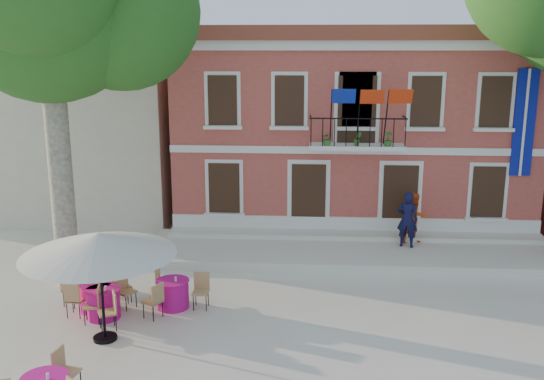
{
  "coord_description": "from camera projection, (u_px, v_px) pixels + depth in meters",
  "views": [
    {
      "loc": [
        0.41,
        -14.83,
        6.83
      ],
      "look_at": [
        -0.74,
        3.5,
        2.44
      ],
      "focal_mm": 40.0,
      "sensor_mm": 36.0,
      "label": 1
    }
  ],
  "objects": [
    {
      "name": "cafe_table_0",
      "position": [
        173.0,
        292.0,
        16.12
      ],
      "size": [
        1.62,
        1.87,
        0.95
      ],
      "color": "#C8126D",
      "rests_on": "ground"
    },
    {
      "name": "neighbor_west",
      "position": [
        83.0,
        130.0,
        26.52
      ],
      "size": [
        9.4,
        9.4,
        6.4
      ],
      "color": "beige",
      "rests_on": "ground"
    },
    {
      "name": "pedestrian_orange",
      "position": [
        415.0,
        218.0,
        20.38
      ],
      "size": [
        1.02,
        0.91,
        1.74
      ],
      "primitive_type": "imported",
      "rotation": [
        0.0,
        0.0,
        0.36
      ],
      "color": "#DC5419",
      "rests_on": "terrace"
    },
    {
      "name": "main_building",
      "position": [
        349.0,
        122.0,
        24.7
      ],
      "size": [
        13.5,
        9.59,
        7.5
      ],
      "color": "#A43E3B",
      "rests_on": "ground"
    },
    {
      "name": "pedestrian_navy",
      "position": [
        407.0,
        219.0,
        19.99
      ],
      "size": [
        0.79,
        0.63,
        1.88
      ],
      "primitive_type": "imported",
      "rotation": [
        0.0,
        0.0,
        2.84
      ],
      "color": "black",
      "rests_on": "terrace"
    },
    {
      "name": "plane_tree_west",
      "position": [
        46.0,
        1.0,
        15.9
      ],
      "size": [
        5.5,
        5.5,
        10.79
      ],
      "color": "#A59E84",
      "rests_on": "ground"
    },
    {
      "name": "cafe_table_3",
      "position": [
        96.0,
        295.0,
        15.97
      ],
      "size": [
        1.83,
        1.79,
        0.95
      ],
      "color": "#C8126D",
      "rests_on": "ground"
    },
    {
      "name": "ground",
      "position": [
        292.0,
        311.0,
        16.01
      ],
      "size": [
        90.0,
        90.0,
        0.0
      ],
      "primitive_type": "plane",
      "color": "beige",
      "rests_on": "ground"
    },
    {
      "name": "patio_umbrella",
      "position": [
        99.0,
        244.0,
        13.9
      ],
      "size": [
        3.57,
        3.57,
        2.65
      ],
      "color": "black",
      "rests_on": "ground"
    },
    {
      "name": "cafe_table_1",
      "position": [
        103.0,
        302.0,
        15.52
      ],
      "size": [
        1.68,
        1.87,
        0.95
      ],
      "color": "#C8126D",
      "rests_on": "ground"
    },
    {
      "name": "terrace",
      "position": [
        356.0,
        252.0,
        20.12
      ],
      "size": [
        14.0,
        3.4,
        0.3
      ],
      "primitive_type": "cube",
      "color": "silver",
      "rests_on": "ground"
    }
  ]
}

